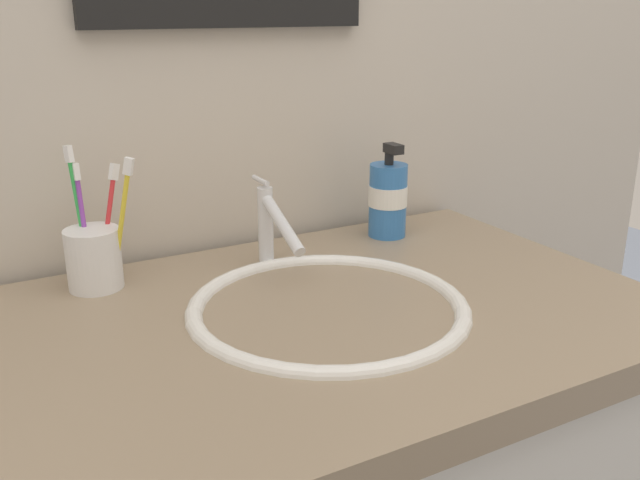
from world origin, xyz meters
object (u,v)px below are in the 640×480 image
faucet (273,224)px  toothbrush_purple (83,216)px  toothbrush_yellow (122,214)px  toothbrush_cup (94,259)px  toothbrush_red (109,215)px  toothbrush_green (78,206)px  soap_dispenser (388,198)px

faucet → toothbrush_purple: size_ratio=0.92×
toothbrush_purple → toothbrush_yellow: (0.05, -0.04, 0.01)m
toothbrush_cup → toothbrush_red: (0.03, 0.02, 0.06)m
toothbrush_green → toothbrush_yellow: bearing=-45.1°
toothbrush_yellow → toothbrush_cup: bearing=149.5°
toothbrush_yellow → soap_dispenser: size_ratio=1.13×
toothbrush_purple → toothbrush_green: size_ratio=0.88×
toothbrush_green → soap_dispenser: (0.52, -0.03, -0.05)m
toothbrush_green → toothbrush_purple: bearing=-59.7°
toothbrush_purple → toothbrush_red: size_ratio=1.03×
soap_dispenser → toothbrush_red: bearing=177.5°
toothbrush_purple → soap_dispenser: toothbrush_purple is taller
toothbrush_purple → toothbrush_red: bearing=-3.1°
toothbrush_cup → toothbrush_red: size_ratio=0.52×
soap_dispenser → toothbrush_cup: bearing=179.6°
toothbrush_cup → toothbrush_purple: toothbrush_purple is taller
faucet → toothbrush_green: size_ratio=0.81×
toothbrush_red → soap_dispenser: size_ratio=1.02×
toothbrush_green → soap_dispenser: toothbrush_green is taller
toothbrush_red → toothbrush_green: (-0.04, 0.01, 0.02)m
toothbrush_cup → toothbrush_yellow: bearing=-30.5°
toothbrush_cup → toothbrush_green: toothbrush_green is taller
faucet → toothbrush_green: (-0.27, 0.08, 0.05)m
toothbrush_yellow → soap_dispenser: (0.47, 0.02, -0.04)m
toothbrush_purple → toothbrush_yellow: bearing=-43.5°
faucet → soap_dispenser: size_ratio=0.96×
toothbrush_purple → toothbrush_yellow: 0.06m
faucet → soap_dispenser: (0.25, 0.05, -0.00)m
toothbrush_yellow → toothbrush_purple: bearing=136.5°
toothbrush_green → soap_dispenser: bearing=-3.2°
toothbrush_red → toothbrush_green: bearing=168.6°
toothbrush_yellow → soap_dispenser: bearing=2.6°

